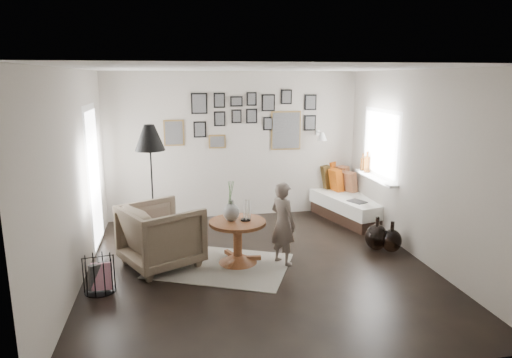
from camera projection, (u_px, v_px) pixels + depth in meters
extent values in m
plane|color=black|center=(259.00, 267.00, 6.13)|extent=(4.80, 4.80, 0.00)
plane|color=#ABA295|center=(234.00, 145.00, 8.15)|extent=(4.50, 0.00, 4.50)
plane|color=#ABA295|center=(317.00, 234.00, 3.55)|extent=(4.50, 0.00, 4.50)
plane|color=#ABA295|center=(75.00, 179.00, 5.45)|extent=(0.00, 4.80, 4.80)
plane|color=#ABA295|center=(420.00, 166.00, 6.25)|extent=(0.00, 4.80, 4.80)
plane|color=white|center=(259.00, 68.00, 5.57)|extent=(4.80, 4.80, 0.00)
plane|color=white|center=(94.00, 178.00, 6.66)|extent=(0.00, 2.14, 2.14)
plane|color=white|center=(94.00, 178.00, 6.66)|extent=(0.00, 1.88, 1.88)
plane|color=white|center=(94.00, 178.00, 6.66)|extent=(0.00, 1.93, 1.93)
plane|color=white|center=(381.00, 143.00, 7.37)|extent=(0.00, 1.30, 1.30)
plane|color=white|center=(381.00, 143.00, 7.37)|extent=(0.00, 1.14, 1.14)
cube|color=white|center=(375.00, 178.00, 7.48)|extent=(0.15, 1.32, 0.04)
cylinder|color=#8C4C14|center=(367.00, 164.00, 7.78)|extent=(0.10, 0.10, 0.28)
cylinder|color=#8C4C14|center=(363.00, 164.00, 7.95)|extent=(0.08, 0.08, 0.22)
cube|color=olive|center=(174.00, 133.00, 7.90)|extent=(0.35, 0.03, 0.45)
cube|color=black|center=(174.00, 133.00, 7.88)|extent=(0.30, 0.01, 0.40)
cube|color=black|center=(199.00, 103.00, 7.87)|extent=(0.28, 0.03, 0.36)
cube|color=black|center=(199.00, 104.00, 7.85)|extent=(0.23, 0.01, 0.31)
cube|color=black|center=(200.00, 129.00, 7.97)|extent=(0.22, 0.03, 0.28)
cube|color=black|center=(200.00, 130.00, 7.95)|extent=(0.17, 0.01, 0.23)
cube|color=black|center=(219.00, 100.00, 7.92)|extent=(0.20, 0.03, 0.26)
cube|color=black|center=(219.00, 100.00, 7.90)|extent=(0.15, 0.01, 0.21)
cube|color=black|center=(220.00, 119.00, 7.99)|extent=(0.20, 0.03, 0.26)
cube|color=black|center=(220.00, 119.00, 7.97)|extent=(0.15, 0.01, 0.21)
cube|color=black|center=(236.00, 101.00, 7.98)|extent=(0.22, 0.03, 0.18)
cube|color=black|center=(237.00, 101.00, 7.96)|extent=(0.17, 0.01, 0.13)
cube|color=black|center=(237.00, 116.00, 8.03)|extent=(0.18, 0.03, 0.24)
cube|color=black|center=(237.00, 116.00, 8.02)|extent=(0.13, 0.01, 0.19)
cube|color=black|center=(252.00, 99.00, 8.02)|extent=(0.18, 0.03, 0.24)
cube|color=black|center=(252.00, 99.00, 8.00)|extent=(0.13, 0.01, 0.19)
cube|color=black|center=(252.00, 116.00, 8.08)|extent=(0.20, 0.03, 0.26)
cube|color=black|center=(252.00, 116.00, 8.07)|extent=(0.15, 0.01, 0.21)
cube|color=black|center=(268.00, 103.00, 8.09)|extent=(0.24, 0.03, 0.30)
cube|color=black|center=(268.00, 103.00, 8.07)|extent=(0.19, 0.01, 0.25)
cube|color=black|center=(268.00, 124.00, 8.17)|extent=(0.18, 0.03, 0.24)
cube|color=black|center=(268.00, 124.00, 8.15)|extent=(0.13, 0.01, 0.19)
cube|color=olive|center=(286.00, 130.00, 8.25)|extent=(0.55, 0.03, 0.70)
cube|color=black|center=(286.00, 131.00, 8.24)|extent=(0.50, 0.01, 0.65)
cube|color=black|center=(286.00, 97.00, 8.12)|extent=(0.20, 0.03, 0.26)
cube|color=black|center=(287.00, 97.00, 8.11)|extent=(0.15, 0.01, 0.21)
cube|color=black|center=(310.00, 102.00, 8.22)|extent=(0.22, 0.03, 0.28)
cube|color=black|center=(311.00, 102.00, 8.21)|extent=(0.17, 0.01, 0.23)
cube|color=black|center=(310.00, 123.00, 8.31)|extent=(0.22, 0.03, 0.28)
cube|color=black|center=(310.00, 123.00, 8.29)|extent=(0.17, 0.01, 0.23)
cube|color=olive|center=(217.00, 142.00, 8.07)|extent=(0.30, 0.03, 0.24)
cube|color=black|center=(217.00, 142.00, 8.05)|extent=(0.25, 0.01, 0.19)
cube|color=white|center=(318.00, 133.00, 8.36)|extent=(0.06, 0.04, 0.10)
cylinder|color=white|center=(320.00, 132.00, 8.24)|extent=(0.02, 0.24, 0.02)
cone|color=white|center=(322.00, 137.00, 8.13)|extent=(0.18, 0.18, 0.14)
cube|color=silver|center=(220.00, 266.00, 6.16)|extent=(2.14, 1.88, 0.01)
cone|color=brown|center=(238.00, 259.00, 6.25)|extent=(0.57, 0.57, 0.11)
cylinder|color=brown|center=(238.00, 242.00, 6.20)|extent=(0.12, 0.12, 0.44)
cylinder|color=brown|center=(238.00, 223.00, 6.14)|extent=(0.77, 0.77, 0.04)
ellipsoid|color=black|center=(231.00, 212.00, 6.11)|extent=(0.22, 0.22, 0.24)
cylinder|color=black|center=(231.00, 202.00, 6.08)|extent=(0.07, 0.07, 0.04)
cylinder|color=black|center=(246.00, 220.00, 6.15)|extent=(0.13, 0.13, 0.02)
cube|color=black|center=(347.00, 211.00, 8.30)|extent=(1.23, 1.98, 0.21)
cube|color=white|center=(347.00, 200.00, 8.25)|extent=(1.30, 2.06, 0.23)
cube|color=#B8470A|center=(335.00, 172.00, 8.90)|extent=(0.42, 0.59, 0.54)
cube|color=#382811|center=(330.00, 175.00, 8.79)|extent=(0.29, 0.51, 0.48)
cube|color=maroon|center=(345.00, 177.00, 8.69)|extent=(0.43, 0.51, 0.46)
cube|color=#B8470A|center=(338.00, 179.00, 8.53)|extent=(0.29, 0.48, 0.44)
cube|color=maroon|center=(349.00, 182.00, 8.39)|extent=(0.36, 0.45, 0.41)
cube|color=black|center=(357.00, 201.00, 7.69)|extent=(0.32, 0.35, 0.02)
imported|color=brown|center=(161.00, 235.00, 6.10)|extent=(1.25, 1.24, 0.85)
cube|color=white|center=(163.00, 230.00, 6.14)|extent=(0.52, 0.53, 0.17)
cylinder|color=black|center=(155.00, 247.00, 6.82)|extent=(0.29, 0.29, 0.03)
cylinder|color=black|center=(153.00, 195.00, 6.64)|extent=(0.02, 0.02, 1.64)
cone|color=black|center=(150.00, 138.00, 6.46)|extent=(0.43, 0.43, 0.37)
cube|color=black|center=(99.00, 276.00, 5.40)|extent=(0.26, 0.21, 0.33)
cube|color=white|center=(102.00, 276.00, 5.38)|extent=(0.24, 0.09, 0.33)
ellipsoid|color=black|center=(377.00, 237.00, 6.71)|extent=(0.33, 0.33, 0.38)
cylinder|color=black|center=(378.00, 221.00, 6.66)|extent=(0.06, 0.06, 0.12)
ellipsoid|color=black|center=(391.00, 241.00, 6.63)|extent=(0.30, 0.30, 0.34)
cylinder|color=black|center=(392.00, 226.00, 6.58)|extent=(0.06, 0.06, 0.12)
imported|color=#6A5C53|center=(283.00, 224.00, 6.13)|extent=(0.45, 0.50, 1.14)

